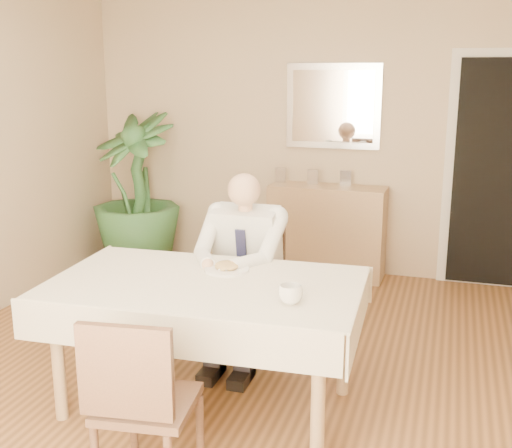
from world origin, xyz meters
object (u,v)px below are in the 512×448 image
(coffee_mug, at_px, (290,294))
(seated_man, at_px, (240,262))
(dining_table, at_px, (205,296))
(chair_far, at_px, (253,282))
(potted_palm, at_px, (136,192))
(chair_near, at_px, (139,398))
(sideboard, at_px, (327,231))

(coffee_mug, bearing_deg, seated_man, 124.31)
(dining_table, bearing_deg, coffee_mug, -21.59)
(chair_far, height_order, potted_palm, potted_palm)
(chair_near, bearing_deg, chair_far, 83.60)
(dining_table, bearing_deg, potted_palm, 122.88)
(chair_far, bearing_deg, sideboard, 82.53)
(seated_man, distance_m, potted_palm, 2.33)
(chair_near, xyz_separation_m, coffee_mug, (0.51, 0.65, 0.31))
(coffee_mug, distance_m, sideboard, 2.78)
(dining_table, relative_size, potted_palm, 1.18)
(seated_man, relative_size, coffee_mug, 10.34)
(sideboard, bearing_deg, seated_man, -93.74)
(seated_man, distance_m, sideboard, 1.98)
(sideboard, height_order, potted_palm, potted_palm)
(dining_table, bearing_deg, seated_man, 87.56)
(chair_near, distance_m, coffee_mug, 0.89)
(chair_far, distance_m, potted_palm, 2.16)
(seated_man, relative_size, potted_palm, 0.84)
(chair_far, xyz_separation_m, coffee_mug, (0.53, -1.06, 0.34))
(chair_far, height_order, seated_man, seated_man)
(chair_far, xyz_separation_m, seated_man, (0.00, -0.28, 0.23))
(chair_near, height_order, coffee_mug, chair_near)
(coffee_mug, xyz_separation_m, sideboard, (-0.34, 2.73, -0.38))
(potted_palm, bearing_deg, chair_near, -62.38)
(sideboard, xyz_separation_m, potted_palm, (-1.80, -0.27, 0.32))
(seated_man, xyz_separation_m, sideboard, (0.19, 1.96, -0.27))
(chair_near, relative_size, coffee_mug, 7.27)
(dining_table, bearing_deg, chair_near, -91.29)
(sideboard, bearing_deg, potted_palm, -169.65)
(coffee_mug, relative_size, potted_palm, 0.08)
(chair_far, xyz_separation_m, sideboard, (0.19, 1.68, -0.04))
(chair_near, bearing_deg, dining_table, 84.19)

